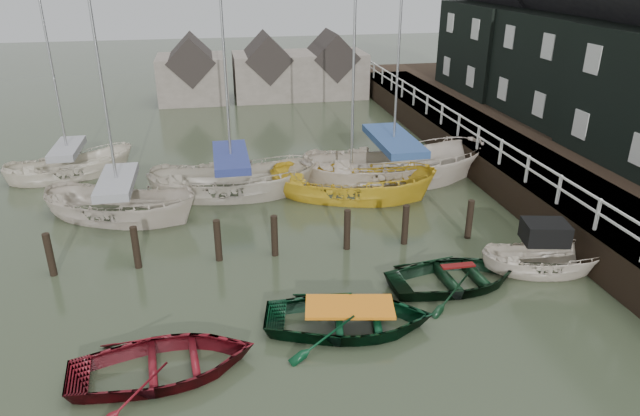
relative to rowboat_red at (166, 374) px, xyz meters
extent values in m
plane|color=#2E3622|center=(4.39, 2.32, 0.00)|extent=(120.00, 120.00, 0.00)
cube|color=black|center=(13.89, 12.32, 1.40)|extent=(3.00, 32.00, 0.20)
cube|color=silver|center=(12.39, 12.32, 2.45)|extent=(0.06, 32.00, 0.06)
cube|color=silver|center=(12.39, 12.32, 2.05)|extent=(0.06, 32.00, 0.06)
cube|color=black|center=(19.39, 12.32, 0.00)|extent=(14.00, 38.00, 1.50)
cube|color=black|center=(19.39, 14.32, 4.00)|extent=(6.00, 7.00, 5.00)
cube|color=black|center=(19.39, 21.32, 4.00)|extent=(6.40, 7.00, 5.00)
cylinder|color=black|center=(-3.61, 5.32, 0.50)|extent=(0.22, 0.22, 1.80)
cylinder|color=black|center=(-1.11, 5.32, 0.50)|extent=(0.22, 0.22, 1.80)
cylinder|color=black|center=(1.39, 5.32, 0.50)|extent=(0.22, 0.22, 1.80)
cylinder|color=black|center=(3.19, 5.32, 0.50)|extent=(0.22, 0.22, 1.80)
cylinder|color=black|center=(5.59, 5.32, 0.50)|extent=(0.22, 0.22, 1.80)
cylinder|color=black|center=(7.59, 5.32, 0.50)|extent=(0.22, 0.22, 1.80)
cylinder|color=black|center=(9.89, 5.32, 0.50)|extent=(0.22, 0.22, 1.80)
cube|color=#665B51|center=(0.39, 28.32, 1.50)|extent=(4.50, 4.00, 3.00)
cube|color=#282321|center=(0.39, 28.32, 2.80)|extent=(3.18, 4.08, 3.18)
cube|color=#665B51|center=(5.39, 28.32, 1.50)|extent=(4.50, 4.00, 3.00)
cube|color=#282321|center=(5.39, 28.32, 2.80)|extent=(3.18, 4.08, 3.18)
cube|color=#665B51|center=(9.89, 28.32, 1.50)|extent=(4.50, 4.00, 3.00)
cube|color=#282321|center=(9.89, 28.32, 2.80)|extent=(3.18, 4.08, 3.18)
imported|color=#570C13|center=(0.00, 0.00, 0.00)|extent=(4.54, 3.46, 0.88)
imported|color=black|center=(4.62, 0.95, 0.00)|extent=(4.89, 3.89, 0.91)
imported|color=black|center=(8.24, 2.44, 0.00)|extent=(4.32, 3.21, 0.86)
imported|color=beige|center=(11.19, 2.70, 0.00)|extent=(4.10, 2.24, 1.50)
cube|color=black|center=(11.19, 2.90, 1.25)|extent=(1.48, 1.25, 0.65)
imported|color=beige|center=(-2.09, 9.36, 0.00)|extent=(6.51, 4.56, 2.36)
cylinder|color=#B2B2B7|center=(-2.09, 9.36, 5.19)|extent=(0.10, 0.10, 7.78)
cube|color=gray|center=(-2.09, 9.36, 1.42)|extent=(3.56, 2.47, 0.30)
imported|color=beige|center=(2.11, 10.93, 0.00)|extent=(7.08, 3.33, 2.64)
cylinder|color=#B2B2B7|center=(2.11, 10.93, 6.17)|extent=(0.10, 0.10, 9.44)
cube|color=navy|center=(2.11, 10.93, 1.57)|extent=(3.89, 1.79, 0.30)
imported|color=gold|center=(6.81, 9.77, 0.00)|extent=(7.16, 4.69, 2.59)
cylinder|color=#B2B2B7|center=(6.81, 9.77, 5.75)|extent=(0.10, 0.10, 8.65)
imported|color=beige|center=(8.98, 11.13, 0.00)|extent=(8.18, 3.38, 3.11)
cylinder|color=#B2B2B7|center=(8.98, 11.13, 6.35)|extent=(0.10, 0.10, 9.29)
cube|color=navy|center=(8.98, 11.13, 1.83)|extent=(4.50, 1.80, 0.30)
imported|color=beige|center=(-4.83, 14.35, 0.00)|extent=(5.79, 3.60, 2.10)
cylinder|color=#B2B2B7|center=(-4.83, 14.35, 4.60)|extent=(0.10, 0.10, 6.88)
cube|color=gray|center=(-4.83, 14.35, 1.27)|extent=(3.17, 1.94, 0.30)
camera|label=1|loc=(1.54, -11.08, 8.86)|focal=32.00mm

